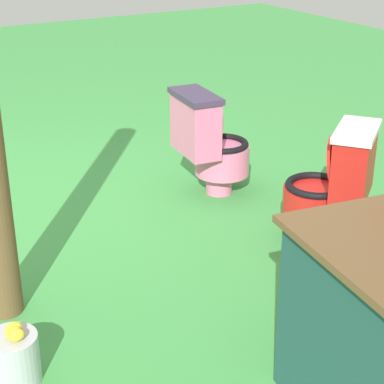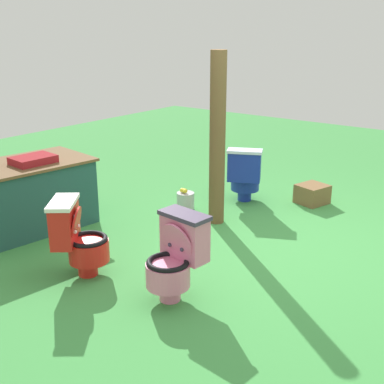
# 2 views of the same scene
# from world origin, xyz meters

# --- Properties ---
(ground) EXTENTS (14.00, 14.00, 0.00)m
(ground) POSITION_xyz_m (0.00, 0.00, 0.00)
(ground) COLOR #429947
(toilet_pink) EXTENTS (0.53, 0.45, 0.73)m
(toilet_pink) POSITION_xyz_m (-1.38, 0.20, 0.37)
(toilet_pink) COLOR pink
(toilet_pink) RESTS_ON ground
(toilet_red) EXTENTS (0.62, 0.64, 0.73)m
(toilet_red) POSITION_xyz_m (-1.61, 1.15, 0.37)
(toilet_red) COLOR red
(toilet_red) RESTS_ON ground
(lemon_bucket) EXTENTS (0.22, 0.22, 0.28)m
(lemon_bucket) POSITION_xyz_m (0.34, 1.44, 0.12)
(lemon_bucket) COLOR #B7B7BF
(lemon_bucket) RESTS_ON ground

